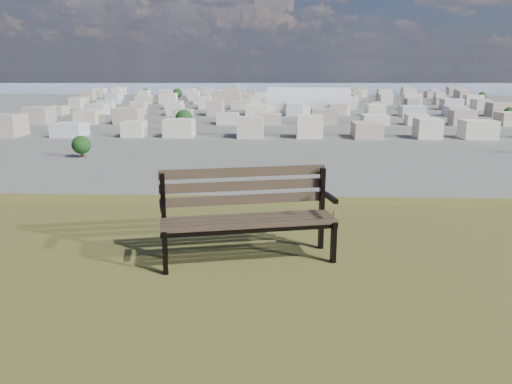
{
  "coord_description": "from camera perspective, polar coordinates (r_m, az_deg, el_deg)",
  "views": [
    {
      "loc": [
        1.58,
        -3.61,
        27.09
      ],
      "look_at": [
        1.28,
        3.62,
        25.3
      ],
      "focal_mm": 35.0,
      "sensor_mm": 36.0,
      "label": 1
    }
  ],
  "objects": [
    {
      "name": "far_hills",
      "position": [
        1407.93,
        -0.17,
        13.79
      ],
      "size": [
        2050.0,
        340.0,
        60.0
      ],
      "color": "#8C96AE",
      "rests_on": "ground"
    },
    {
      "name": "city_trees",
      "position": [
        324.59,
        -2.61,
        9.91
      ],
      "size": [
        406.52,
        387.2,
        9.98
      ],
      "color": "#302118",
      "rests_on": "ground"
    },
    {
      "name": "grass_tufts",
      "position": [
        4.11,
        -23.53,
        -16.05
      ],
      "size": [
        12.49,
        7.38,
        0.28
      ],
      "color": "brown",
      "rests_on": "hilltop_mesa"
    },
    {
      "name": "city_blocks",
      "position": [
        398.76,
        2.18,
        10.46
      ],
      "size": [
        395.0,
        361.0,
        7.0
      ],
      "color": "beige",
      "rests_on": "ground"
    },
    {
      "name": "park_bench",
      "position": [
        5.56,
        -1.06,
        -2.01
      ],
      "size": [
        2.0,
        1.01,
        1.0
      ],
      "rotation": [
        0.0,
        0.0,
        0.22
      ],
      "color": "#3C3022",
      "rests_on": "hilltop_mesa"
    },
    {
      "name": "bay_water",
      "position": [
        904.02,
        2.33,
        12.13
      ],
      "size": [
        2400.0,
        700.0,
        0.12
      ],
      "primitive_type": "cube",
      "color": "gray",
      "rests_on": "ground"
    },
    {
      "name": "arena",
      "position": [
        315.97,
        6.06,
        9.78
      ],
      "size": [
        52.96,
        27.63,
        21.39
      ],
      "rotation": [
        0.0,
        0.0,
        -0.13
      ],
      "color": "silver",
      "rests_on": "ground"
    }
  ]
}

